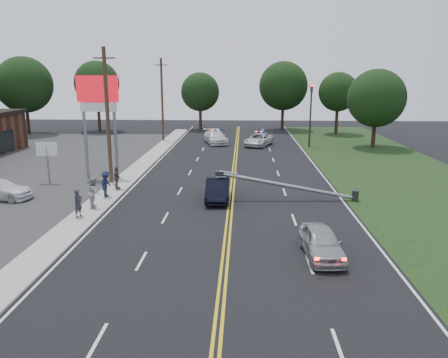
{
  "coord_description": "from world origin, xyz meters",
  "views": [
    {
      "loc": [
        0.75,
        -19.76,
        8.03
      ],
      "look_at": [
        -0.41,
        6.7,
        1.7
      ],
      "focal_mm": 35.0,
      "sensor_mm": 36.0,
      "label": 1
    }
  ],
  "objects_px": {
    "bystander_a": "(78,203)",
    "bystander_d": "(117,178)",
    "utility_pole_far": "(162,100)",
    "bystander_b": "(94,192)",
    "utility_pole_mid": "(108,116)",
    "crashed_sedan": "(218,189)",
    "small_sign": "(47,153)",
    "traffic_signal": "(311,110)",
    "bystander_c": "(106,184)",
    "waiting_sedan": "(321,242)",
    "fallen_streetlight": "(295,187)",
    "emergency_a": "(259,140)",
    "emergency_b": "(215,137)",
    "pylon_sign": "(98,102)"
  },
  "relations": [
    {
      "from": "small_sign",
      "to": "bystander_c",
      "type": "relative_size",
      "value": 1.78
    },
    {
      "from": "small_sign",
      "to": "utility_pole_far",
      "type": "relative_size",
      "value": 0.31
    },
    {
      "from": "crashed_sedan",
      "to": "bystander_a",
      "type": "bearing_deg",
      "value": -152.76
    },
    {
      "from": "utility_pole_far",
      "to": "crashed_sedan",
      "type": "height_order",
      "value": "utility_pole_far"
    },
    {
      "from": "small_sign",
      "to": "bystander_d",
      "type": "relative_size",
      "value": 1.88
    },
    {
      "from": "bystander_c",
      "to": "emergency_a",
      "type": "bearing_deg",
      "value": -17.96
    },
    {
      "from": "utility_pole_mid",
      "to": "bystander_d",
      "type": "relative_size",
      "value": 6.06
    },
    {
      "from": "small_sign",
      "to": "fallen_streetlight",
      "type": "distance_m",
      "value": 18.68
    },
    {
      "from": "emergency_a",
      "to": "emergency_b",
      "type": "distance_m",
      "value": 5.34
    },
    {
      "from": "emergency_a",
      "to": "emergency_b",
      "type": "bearing_deg",
      "value": -175.73
    },
    {
      "from": "traffic_signal",
      "to": "bystander_d",
      "type": "height_order",
      "value": "traffic_signal"
    },
    {
      "from": "bystander_a",
      "to": "utility_pole_mid",
      "type": "bearing_deg",
      "value": 25.58
    },
    {
      "from": "emergency_b",
      "to": "bystander_c",
      "type": "bearing_deg",
      "value": -119.88
    },
    {
      "from": "utility_pole_far",
      "to": "utility_pole_mid",
      "type": "bearing_deg",
      "value": -90.0
    },
    {
      "from": "emergency_a",
      "to": "traffic_signal",
      "type": "bearing_deg",
      "value": 13.6
    },
    {
      "from": "traffic_signal",
      "to": "fallen_streetlight",
      "type": "xyz_separation_m",
      "value": [
        -4.11,
        -22.0,
        -3.29
      ]
    },
    {
      "from": "traffic_signal",
      "to": "bystander_c",
      "type": "xyz_separation_m",
      "value": [
        -16.6,
        -22.09,
        -3.21
      ]
    },
    {
      "from": "fallen_streetlight",
      "to": "utility_pole_mid",
      "type": "height_order",
      "value": "utility_pole_mid"
    },
    {
      "from": "emergency_b",
      "to": "crashed_sedan",
      "type": "bearing_deg",
      "value": -102.61
    },
    {
      "from": "traffic_signal",
      "to": "waiting_sedan",
      "type": "height_order",
      "value": "traffic_signal"
    },
    {
      "from": "utility_pole_mid",
      "to": "emergency_b",
      "type": "distance_m",
      "value": 21.65
    },
    {
      "from": "waiting_sedan",
      "to": "emergency_a",
      "type": "relative_size",
      "value": 0.78
    },
    {
      "from": "emergency_b",
      "to": "bystander_d",
      "type": "height_order",
      "value": "bystander_d"
    },
    {
      "from": "pylon_sign",
      "to": "bystander_d",
      "type": "bearing_deg",
      "value": -60.4
    },
    {
      "from": "utility_pole_far",
      "to": "waiting_sedan",
      "type": "bearing_deg",
      "value": -68.91
    },
    {
      "from": "bystander_c",
      "to": "bystander_d",
      "type": "xyz_separation_m",
      "value": [
        0.14,
        1.98,
        -0.05
      ]
    },
    {
      "from": "crashed_sedan",
      "to": "bystander_b",
      "type": "height_order",
      "value": "bystander_b"
    },
    {
      "from": "emergency_a",
      "to": "bystander_a",
      "type": "relative_size",
      "value": 3.12
    },
    {
      "from": "bystander_a",
      "to": "fallen_streetlight",
      "type": "bearing_deg",
      "value": -49.71
    },
    {
      "from": "bystander_a",
      "to": "bystander_d",
      "type": "relative_size",
      "value": 0.98
    },
    {
      "from": "bystander_c",
      "to": "bystander_d",
      "type": "bearing_deg",
      "value": 3.38
    },
    {
      "from": "utility_pole_far",
      "to": "crashed_sedan",
      "type": "xyz_separation_m",
      "value": [
        8.31,
        -26.07,
        -4.37
      ]
    },
    {
      "from": "utility_pole_far",
      "to": "bystander_b",
      "type": "xyz_separation_m",
      "value": [
        0.93,
        -28.48,
        -4.02
      ]
    },
    {
      "from": "bystander_c",
      "to": "crashed_sedan",
      "type": "bearing_deg",
      "value": -82.26
    },
    {
      "from": "utility_pole_far",
      "to": "bystander_a",
      "type": "distance_m",
      "value": 30.67
    },
    {
      "from": "pylon_sign",
      "to": "utility_pole_far",
      "type": "distance_m",
      "value": 20.06
    },
    {
      "from": "small_sign",
      "to": "utility_pole_mid",
      "type": "xyz_separation_m",
      "value": [
        4.8,
        0.0,
        2.75
      ]
    },
    {
      "from": "bystander_a",
      "to": "bystander_d",
      "type": "height_order",
      "value": "bystander_d"
    },
    {
      "from": "waiting_sedan",
      "to": "bystander_b",
      "type": "height_order",
      "value": "bystander_b"
    },
    {
      "from": "traffic_signal",
      "to": "bystander_a",
      "type": "bearing_deg",
      "value": -122.63
    },
    {
      "from": "emergency_b",
      "to": "bystander_b",
      "type": "distance_m",
      "value": 27.23
    },
    {
      "from": "utility_pole_far",
      "to": "emergency_b",
      "type": "height_order",
      "value": "utility_pole_far"
    },
    {
      "from": "waiting_sedan",
      "to": "bystander_d",
      "type": "height_order",
      "value": "bystander_d"
    },
    {
      "from": "emergency_b",
      "to": "bystander_d",
      "type": "bearing_deg",
      "value": -120.67
    },
    {
      "from": "fallen_streetlight",
      "to": "bystander_b",
      "type": "relative_size",
      "value": 4.93
    },
    {
      "from": "bystander_b",
      "to": "fallen_streetlight",
      "type": "bearing_deg",
      "value": -87.86
    },
    {
      "from": "small_sign",
      "to": "bystander_a",
      "type": "relative_size",
      "value": 1.93
    },
    {
      "from": "utility_pole_mid",
      "to": "bystander_d",
      "type": "xyz_separation_m",
      "value": [
        1.04,
        -2.12,
        -4.14
      ]
    },
    {
      "from": "utility_pole_mid",
      "to": "crashed_sedan",
      "type": "distance_m",
      "value": 10.23
    },
    {
      "from": "crashed_sedan",
      "to": "bystander_c",
      "type": "relative_size",
      "value": 2.5
    }
  ]
}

